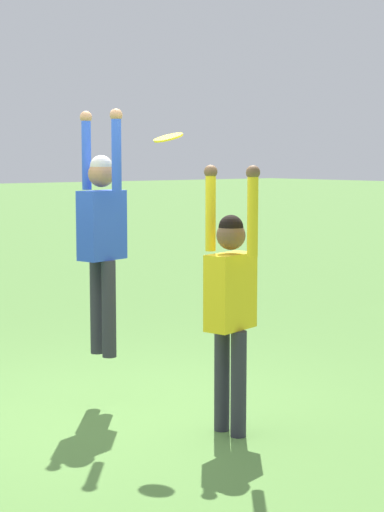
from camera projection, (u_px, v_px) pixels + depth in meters
The scene contains 4 objects.
ground_plane at pixel (110, 413), 7.06m from camera, with size 120.00×120.00×0.00m, color #56843D.
person_jumping at pixel (102, 227), 7.18m from camera, with size 0.56×0.45×2.07m.
person_defending at pixel (231, 294), 6.43m from camera, with size 0.58×0.46×2.05m.
frisbee at pixel (168, 138), 6.74m from camera, with size 0.24×0.23×0.08m.
Camera 1 is at (5.76, -3.78, 2.10)m, focal length 60.00 mm.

